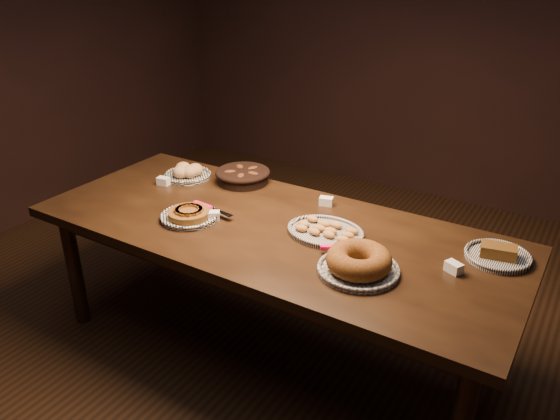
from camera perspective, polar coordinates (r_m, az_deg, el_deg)
The scene contains 9 objects.
ground at distance 3.09m, azimuth -0.80°, elevation -14.15°, with size 5.00×5.00×0.00m, color black.
buffet_table at distance 2.71m, azimuth -0.88°, elevation -3.05°, with size 2.40×1.00×0.75m.
apple_tart_plate at distance 2.77m, azimuth -9.43°, elevation -0.51°, with size 0.34×0.29×0.06m.
madeleine_platter at distance 2.59m, azimuth 4.77°, elevation -2.19°, with size 0.37×0.30×0.04m.
bundt_cake_plate at distance 2.30m, azimuth 8.22°, elevation -5.48°, with size 0.39×0.38×0.11m.
croissant_basket at distance 3.17m, azimuth -3.90°, elevation 3.67°, with size 0.32×0.32×0.08m.
bread_roll_plate at distance 3.27m, azimuth -9.65°, elevation 3.89°, with size 0.28×0.28×0.09m.
loaf_plate at distance 2.57m, azimuth 21.80°, elevation -4.36°, with size 0.28×0.28×0.07m.
tent_cards at distance 2.69m, azimuth 1.13°, elevation -0.97°, with size 1.76×0.52×0.04m.
Camera 1 is at (1.30, -1.99, 1.97)m, focal length 35.00 mm.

